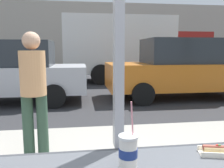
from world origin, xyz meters
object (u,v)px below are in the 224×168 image
soda_cup_right (129,152)px  parked_car_orange (180,69)px  pedestrian (34,88)px  parked_car_silver (8,72)px  box_truck (132,47)px

soda_cup_right → parked_car_orange: parked_car_orange is taller
pedestrian → parked_car_silver: bearing=110.5°
parked_car_silver → parked_car_orange: (5.19, 0.00, 0.04)m
parked_car_silver → box_truck: bearing=42.4°
box_truck → soda_cup_right: bearing=-102.8°
parked_car_silver → pedestrian: size_ratio=2.78×
parked_car_silver → box_truck: size_ratio=0.66×
soda_cup_right → pedestrian: 2.19m
soda_cup_right → box_truck: 10.46m
soda_cup_right → parked_car_silver: parked_car_silver is taller
box_truck → pedestrian: box_truck is taller
parked_car_silver → parked_car_orange: parked_car_orange is taller
soda_cup_right → parked_car_silver: 6.42m
box_truck → pedestrian: size_ratio=4.20×
parked_car_orange → pedestrian: parked_car_orange is taller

